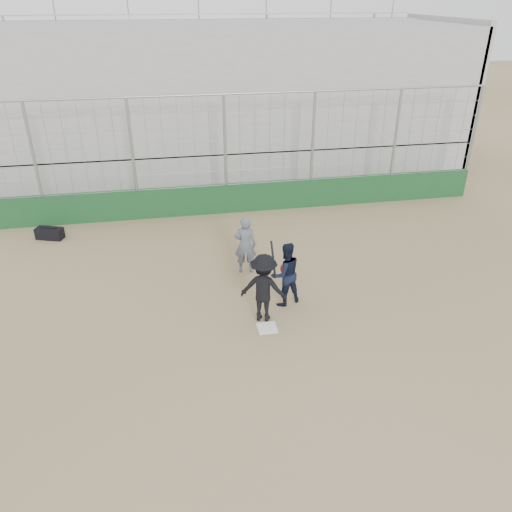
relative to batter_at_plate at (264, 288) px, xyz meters
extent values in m
plane|color=brown|center=(0.01, -0.40, -0.84)|extent=(90.00, 90.00, 0.00)
cube|color=white|center=(0.01, -0.40, -0.83)|extent=(0.44, 0.44, 0.02)
cube|color=#123A1B|center=(0.01, 6.60, -0.34)|extent=(18.00, 0.25, 1.00)
cylinder|color=gray|center=(0.01, 6.60, 1.16)|extent=(0.10, 0.10, 4.00)
cylinder|color=gray|center=(9.01, 6.60, 1.16)|extent=(0.10, 0.10, 4.00)
cylinder|color=gray|center=(0.01, 6.60, 3.16)|extent=(18.00, 0.07, 0.07)
cube|color=gray|center=(0.01, 11.55, -0.04)|extent=(20.00, 6.70, 1.60)
cube|color=gray|center=(0.01, 11.55, 2.86)|extent=(20.00, 6.70, 4.20)
cube|color=gray|center=(10.01, 11.55, 2.06)|extent=(0.25, 6.70, 6.10)
imported|color=black|center=(0.00, 0.00, 0.00)|extent=(1.24, 0.99, 1.69)
cylinder|color=black|center=(0.25, 0.15, 0.64)|extent=(0.07, 0.57, 0.71)
imported|color=black|center=(0.65, 0.53, -0.30)|extent=(0.97, 0.87, 1.09)
sphere|color=maroon|center=(0.65, 0.53, 0.15)|extent=(0.28, 0.28, 0.28)
imported|color=#4D5562|center=(-0.05, 2.30, -0.11)|extent=(0.66, 0.50, 1.47)
cube|color=black|center=(-5.72, 5.47, -0.67)|extent=(0.90, 0.61, 0.35)
cylinder|color=black|center=(-5.72, 5.47, -0.47)|extent=(0.52, 0.22, 0.04)
camera|label=1|loc=(-1.94, -9.54, 5.98)|focal=35.00mm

